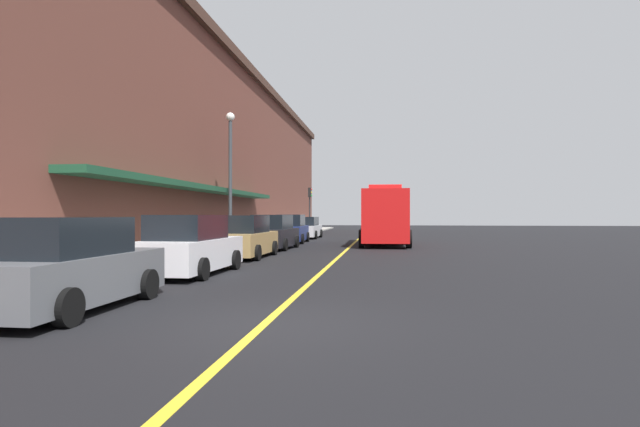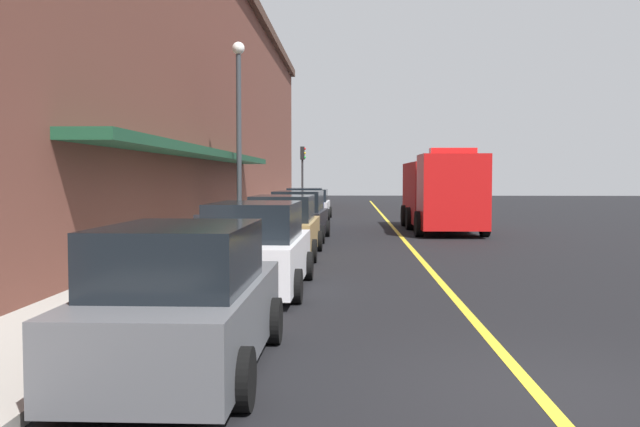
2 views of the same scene
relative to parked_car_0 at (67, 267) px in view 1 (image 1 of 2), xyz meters
The scene contains 17 objects.
ground_plane 24.80m from the parked_car_0, 80.82° to the left, with size 112.00×112.00×0.00m, color black.
sidewalk_left 24.58m from the parked_car_0, 95.25° to the left, with size 2.40×70.00×0.15m, color #9E9B93.
lane_center_stripe 24.80m from the parked_car_0, 80.82° to the left, with size 0.16×70.00×0.01m, color gold.
brick_building_left 25.82m from the parked_car_0, 111.88° to the left, with size 13.13×64.00×12.15m.
parked_car_0 is the anchor object (origin of this frame).
parked_car_1 5.86m from the parked_car_0, 89.38° to the left, with size 2.12×4.71×1.80m.
parked_car_2 11.88m from the parked_car_0, 89.85° to the left, with size 2.12×4.71×1.78m.
parked_car_3 17.24m from the parked_car_0, 89.73° to the left, with size 2.19×4.61×1.81m.
parked_car_4 23.33m from the parked_car_0, 90.23° to the left, with size 2.07×4.59×1.83m.
parked_car_5 29.81m from the parked_car_0, 90.15° to the left, with size 1.98×4.90×1.66m.
fire_truck 22.54m from the parked_car_0, 74.90° to the left, with size 2.97×8.25×3.44m.
parking_meter_0 26.11m from the parked_car_0, 93.07° to the left, with size 0.14×0.18×1.33m.
parking_meter_1 29.21m from the parked_car_0, 92.74° to the left, with size 0.14×0.18×1.33m.
parking_meter_2 10.45m from the parked_car_0, 97.69° to the left, with size 0.14×0.18×1.33m.
parking_meter_3 7.15m from the parked_car_0, 101.28° to the left, with size 0.14×0.18×1.33m.
street_lamp_left 16.93m from the parked_car_0, 96.93° to the left, with size 0.44×0.44×6.94m.
traffic_light_near 39.80m from the parked_car_0, 91.93° to the left, with size 0.38×0.36×4.30m.
Camera 1 is at (1.98, -8.27, 1.80)m, focal length 28.39 mm.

